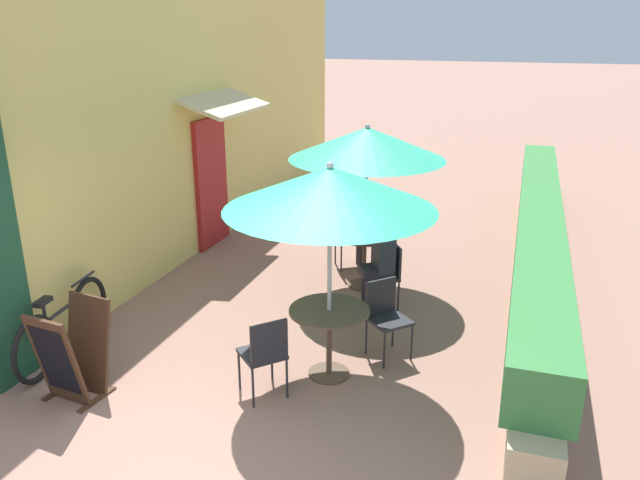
# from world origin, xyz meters

# --- Properties ---
(ground_plane) EXTENTS (120.00, 120.00, 0.00)m
(ground_plane) POSITION_xyz_m (0.00, 0.00, 0.00)
(ground_plane) COLOR #936B5B
(cafe_facade_wall) EXTENTS (0.98, 11.30, 4.20)m
(cafe_facade_wall) POSITION_xyz_m (-2.54, 5.52, 2.09)
(cafe_facade_wall) COLOR #E0CC6B
(cafe_facade_wall) RESTS_ON ground_plane
(planter_hedge) EXTENTS (0.60, 10.30, 1.01)m
(planter_hedge) POSITION_xyz_m (2.75, 5.55, 0.54)
(planter_hedge) COLOR tan
(planter_hedge) RESTS_ON ground_plane
(patio_table_near) EXTENTS (0.83, 0.83, 0.76)m
(patio_table_near) POSITION_xyz_m (0.70, 1.71, 0.57)
(patio_table_near) COLOR brown
(patio_table_near) RESTS_ON ground_plane
(patio_umbrella_near) EXTENTS (2.09, 2.09, 2.29)m
(patio_umbrella_near) POSITION_xyz_m (0.70, 1.71, 2.03)
(patio_umbrella_near) COLOR #B7B7BC
(patio_umbrella_near) RESTS_ON ground_plane
(cafe_chair_near_left) EXTENTS (0.57, 0.57, 0.87)m
(cafe_chair_near_left) POSITION_xyz_m (0.23, 1.11, 0.52)
(cafe_chair_near_left) COLOR #232328
(cafe_chair_near_left) RESTS_ON ground_plane
(cafe_chair_near_right) EXTENTS (0.57, 0.57, 0.87)m
(cafe_chair_near_right) POSITION_xyz_m (1.16, 2.31, 0.52)
(cafe_chair_near_right) COLOR #232328
(cafe_chair_near_right) RESTS_ON ground_plane
(patio_table_mid) EXTENTS (0.83, 0.83, 0.76)m
(patio_table_mid) POSITION_xyz_m (0.46, 4.11, 0.57)
(patio_table_mid) COLOR brown
(patio_table_mid) RESTS_ON ground_plane
(patio_umbrella_mid) EXTENTS (2.09, 2.09, 2.29)m
(patio_umbrella_mid) POSITION_xyz_m (0.46, 4.11, 2.03)
(patio_umbrella_mid) COLOR #B7B7BC
(patio_umbrella_mid) RESTS_ON ground_plane
(cafe_chair_mid_left) EXTENTS (0.55, 0.55, 0.87)m
(cafe_chair_mid_left) POSITION_xyz_m (0.00, 4.72, 0.52)
(cafe_chair_mid_left) COLOR #232328
(cafe_chair_mid_left) RESTS_ON ground_plane
(seated_patron_mid_left) EXTENTS (0.51, 0.48, 1.25)m
(seated_patron_mid_left) POSITION_xyz_m (0.10, 4.78, 0.69)
(seated_patron_mid_left) COLOR #23232D
(seated_patron_mid_left) RESTS_ON ground_plane
(cafe_chair_mid_right) EXTENTS (0.55, 0.55, 0.87)m
(cafe_chair_mid_right) POSITION_xyz_m (0.91, 3.50, 0.52)
(cafe_chair_mid_right) COLOR #232328
(cafe_chair_mid_right) RESTS_ON ground_plane
(seated_patron_mid_right) EXTENTS (0.51, 0.48, 1.25)m
(seated_patron_mid_right) POSITION_xyz_m (0.82, 3.45, 0.69)
(seated_patron_mid_right) COLOR #23232D
(seated_patron_mid_right) RESTS_ON ground_plane
(coffee_cup_mid) EXTENTS (0.07, 0.07, 0.09)m
(coffee_cup_mid) POSITION_xyz_m (0.53, 4.09, 0.80)
(coffee_cup_mid) COLOR #232328
(coffee_cup_mid) RESTS_ON patio_table_mid
(bicycle_leaning) EXTENTS (0.27, 1.74, 0.82)m
(bicycle_leaning) POSITION_xyz_m (-2.20, 1.16, 0.37)
(bicycle_leaning) COLOR black
(bicycle_leaning) RESTS_ON ground_plane
(menu_board) EXTENTS (0.58, 0.69, 0.97)m
(menu_board) POSITION_xyz_m (-1.57, 0.55, 0.48)
(menu_board) COLOR #422819
(menu_board) RESTS_ON ground_plane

